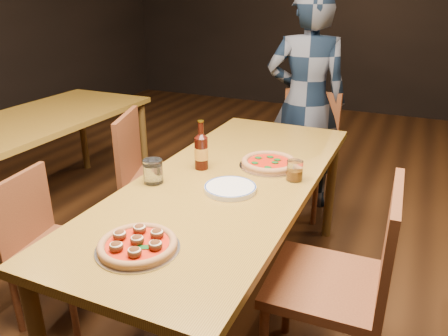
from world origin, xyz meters
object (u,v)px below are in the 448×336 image
at_px(beer_bottle, 201,152).
at_px(water_glass, 153,171).
at_px(pizza_margherita, 269,163).
at_px(chair_main_sw, 162,180).
at_px(chair_main_nw, 59,249).
at_px(diner, 306,103).
at_px(table_main, 228,191).
at_px(pizza_meatball, 138,244).
at_px(plate_stack, 230,188).
at_px(table_left, 24,132).
at_px(chair_end, 301,152).
at_px(amber_glass, 295,171).
at_px(chair_main_e, 326,282).

relative_size(beer_bottle, water_glass, 2.16).
bearing_deg(pizza_margherita, chair_main_sw, 168.47).
xyz_separation_m(chair_main_nw, diner, (0.74, 1.82, 0.41)).
relative_size(table_main, water_glass, 17.41).
relative_size(pizza_meatball, diner, 0.18).
bearing_deg(water_glass, beer_bottle, 63.12).
bearing_deg(plate_stack, diner, 91.65).
height_order(table_main, water_glass, water_glass).
relative_size(plate_stack, diner, 0.15).
height_order(table_main, diner, diner).
relative_size(table_left, pizza_margherita, 6.48).
distance_m(table_left, chair_main_nw, 1.26).
bearing_deg(chair_main_sw, beer_bottle, -144.50).
xyz_separation_m(pizza_margherita, water_glass, (-0.43, -0.42, 0.04)).
bearing_deg(table_left, diner, 32.03).
bearing_deg(chair_end, plate_stack, -85.07).
height_order(table_main, chair_main_nw, chair_main_nw).
bearing_deg(diner, amber_glass, 87.88).
bearing_deg(chair_main_nw, pizza_margherita, -59.93).
height_order(pizza_meatball, water_glass, water_glass).
bearing_deg(pizza_meatball, chair_main_sw, 118.64).
bearing_deg(water_glass, diner, 78.37).
xyz_separation_m(chair_main_sw, diner, (0.65, 1.00, 0.35)).
distance_m(table_left, pizza_meatball, 1.95).
bearing_deg(beer_bottle, chair_main_nw, -137.94).
relative_size(chair_main_sw, pizza_margherita, 3.05).
distance_m(chair_main_nw, water_glass, 0.63).
relative_size(pizza_margherita, plate_stack, 1.30).
bearing_deg(plate_stack, pizza_meatball, -100.07).
bearing_deg(beer_bottle, chair_main_sw, 144.63).
relative_size(table_left, chair_end, 2.14).
bearing_deg(table_left, amber_glass, -5.50).
relative_size(table_left, chair_main_sw, 2.13).
bearing_deg(chair_main_sw, chair_main_e, -137.77).
distance_m(chair_main_e, plate_stack, 0.58).
relative_size(table_main, diner, 1.23).
relative_size(pizza_meatball, water_glass, 2.60).
xyz_separation_m(beer_bottle, amber_glass, (0.47, 0.05, -0.04)).
height_order(plate_stack, water_glass, water_glass).
bearing_deg(chair_main_e, amber_glass, -147.72).
distance_m(pizza_margherita, water_glass, 0.60).
distance_m(table_main, chair_end, 1.28).
distance_m(chair_main_nw, chair_main_sw, 0.83).
bearing_deg(pizza_meatball, beer_bottle, 100.21).
relative_size(pizza_meatball, amber_glass, 3.07).
distance_m(table_left, chair_main_e, 2.34).
height_order(table_left, chair_end, chair_end).
xyz_separation_m(chair_end, water_glass, (-0.34, -1.46, 0.34)).
xyz_separation_m(table_main, table_left, (-1.70, 0.30, 0.00)).
distance_m(table_main, chair_main_nw, 0.89).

